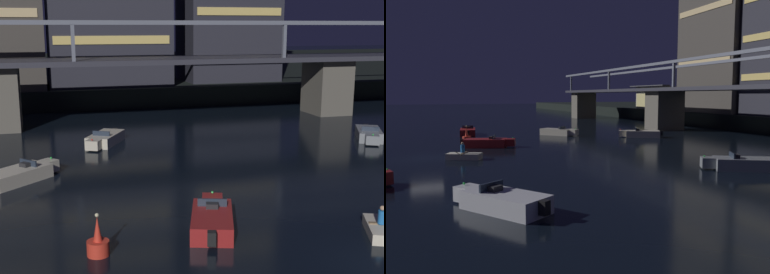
# 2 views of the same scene
# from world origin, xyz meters

# --- Properties ---
(far_riverbank) EXTENTS (240.00, 80.00, 2.20)m
(far_riverbank) POSITION_xyz_m (0.00, 80.32, 1.10)
(far_riverbank) COLOR black
(far_riverbank) RESTS_ON ground
(river_bridge) EXTENTS (102.15, 6.40, 9.38)m
(river_bridge) POSITION_xyz_m (-0.00, 32.31, 4.35)
(river_bridge) COLOR #605B51
(river_bridge) RESTS_ON ground
(speedboat_near_right) EXTENTS (3.48, 4.91, 1.16)m
(speedboat_near_right) POSITION_xyz_m (-7.89, 23.88, 0.41)
(speedboat_near_right) COLOR beige
(speedboat_near_right) RESTS_ON ground
(speedboat_mid_center) EXTENTS (2.94, 5.14, 1.16)m
(speedboat_mid_center) POSITION_xyz_m (-5.18, 5.53, 0.41)
(speedboat_mid_center) COLOR maroon
(speedboat_mid_center) RESTS_ON ground
(speedboat_mid_right) EXTENTS (3.50, 4.90, 1.16)m
(speedboat_mid_right) POSITION_xyz_m (12.71, 19.85, 0.41)
(speedboat_mid_right) COLOR gray
(speedboat_mid_right) RESTS_ON ground
(speedboat_far_left) EXTENTS (4.48, 4.28, 1.16)m
(speedboat_far_left) POSITION_xyz_m (-13.75, 15.43, 0.41)
(speedboat_far_left) COLOR beige
(speedboat_far_left) RESTS_ON ground
(channel_buoy) EXTENTS (0.90, 0.90, 1.76)m
(channel_buoy) POSITION_xyz_m (-10.41, 4.06, 0.48)
(channel_buoy) COLOR red
(channel_buoy) RESTS_ON ground
(dinghy_with_paddler) EXTENTS (2.70, 2.82, 1.36)m
(dinghy_with_paddler) POSITION_xyz_m (1.65, 2.79, 0.28)
(dinghy_with_paddler) COLOR beige
(dinghy_with_paddler) RESTS_ON ground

